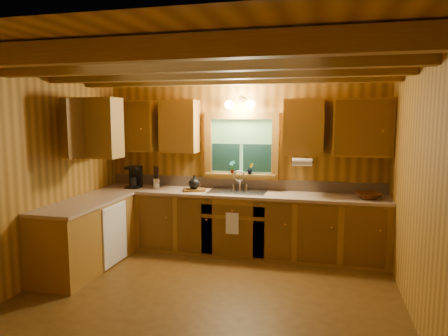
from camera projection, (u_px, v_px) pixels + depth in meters
room at (206, 182)px, 4.36m from camera, size 4.20×4.20×4.20m
ceiling_beams at (205, 67)px, 4.21m from camera, size 4.20×2.54×0.18m
base_cabinets at (199, 227)px, 5.82m from camera, size 4.20×2.22×0.86m
countertop at (199, 196)px, 5.77m from camera, size 4.20×2.24×0.04m
backsplash at (241, 184)px, 6.21m from camera, size 4.20×0.02×0.16m
dishwasher_panel at (115, 234)px, 5.47m from camera, size 0.02×0.60×0.80m
upper_cabinets at (196, 127)px, 5.80m from camera, size 4.19×1.77×0.78m
window at (241, 147)px, 6.13m from camera, size 1.12×0.08×1.00m
window_sill at (241, 175)px, 6.13m from camera, size 1.06×0.14×0.04m
wall_sconce at (240, 104)px, 5.93m from camera, size 0.45×0.21×0.17m
paper_towel_roll at (302, 162)px, 5.60m from camera, size 0.27×0.11×0.11m
dish_towel at (232, 223)px, 5.67m from camera, size 0.18×0.01×0.30m
sink at (237, 195)px, 5.96m from camera, size 0.82×0.48×0.43m
coffee_maker at (135, 177)px, 6.30m from camera, size 0.19×0.24×0.34m
utensil_crock at (156, 182)px, 6.30m from camera, size 0.12×0.12×0.34m
cutting_board at (194, 190)px, 6.04m from camera, size 0.38×0.33×0.03m
teakettle at (194, 184)px, 6.03m from camera, size 0.16×0.16×0.20m
wicker_basket at (369, 196)px, 5.46m from camera, size 0.41×0.41×0.08m
potted_plant_left at (232, 167)px, 6.13m from camera, size 0.12×0.11×0.20m
potted_plant_right at (250, 169)px, 6.06m from camera, size 0.12×0.11×0.17m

